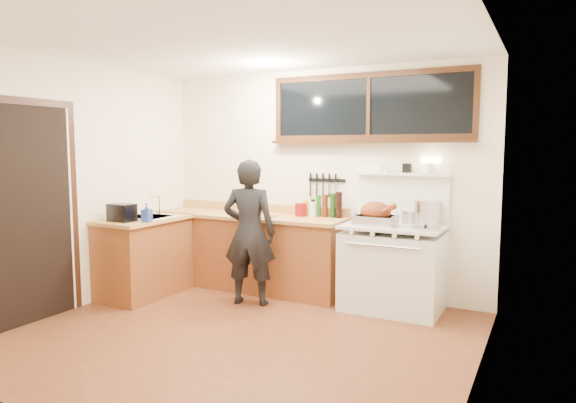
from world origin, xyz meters
The scene contains 20 objects.
ground_plane centered at (0.00, 0.00, -0.01)m, with size 4.00×3.50×0.02m, color #5C2E18.
room_shell centered at (0.00, 0.00, 1.65)m, with size 4.10×3.60×2.65m.
counter_back centered at (-0.80, 1.45, 0.45)m, with size 2.44×0.64×1.00m.
counter_left centered at (-1.70, 0.62, 0.45)m, with size 0.64×1.09×0.90m.
sink_unit centered at (-1.68, 0.70, 0.85)m, with size 0.50×0.45×0.37m.
vintage_stove centered at (1.00, 1.41, 0.47)m, with size 1.02×0.74×1.60m.
back_window centered at (0.60, 1.72, 2.06)m, with size 2.32×0.13×0.77m.
left_doorway centered at (-1.99, -0.55, 1.09)m, with size 0.02×1.04×2.17m.
knife_strip centered at (0.08, 1.73, 1.31)m, with size 0.46×0.03×0.28m.
man centered at (-0.44, 0.89, 0.79)m, with size 0.66×0.52×1.58m.
soap_bottle centered at (-1.43, 0.39, 1.00)m, with size 0.10×0.10×0.20m.
toaster centered at (-1.70, 0.30, 1.00)m, with size 0.28×0.20×0.19m.
cutting_board centered at (-0.63, 1.32, 0.96)m, with size 0.50×0.42×0.15m.
roast_turkey centered at (0.84, 1.31, 1.00)m, with size 0.45×0.32×0.24m.
stockpot centered at (1.29, 1.61, 1.03)m, with size 0.29×0.29×0.25m.
saucepan centered at (1.10, 1.61, 0.96)m, with size 0.22×0.30×0.13m.
pot_lid centered at (1.36, 1.26, 0.91)m, with size 0.34×0.34×0.04m.
coffee_tin centered at (-0.15, 1.55, 0.98)m, with size 0.12×0.11×0.16m.
pitcher centered at (-0.01, 1.59, 0.99)m, with size 0.11×0.11×0.17m.
bottle_cluster centered at (0.14, 1.63, 1.03)m, with size 0.48×0.07×0.30m.
Camera 1 is at (2.44, -3.78, 1.70)m, focal length 32.00 mm.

